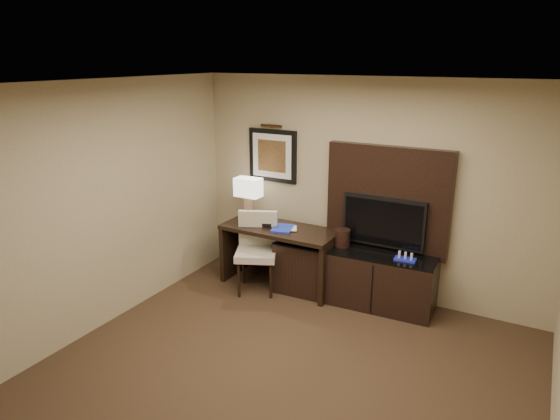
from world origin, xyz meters
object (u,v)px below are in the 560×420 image
Objects in this scene: ice_bucket at (342,238)px; minibar_tray at (405,257)px; desk at (280,257)px; tv at (384,222)px; desk_chair at (256,253)px; credenza at (353,275)px; table_lamp at (248,197)px; desk_phone at (266,222)px.

ice_bucket is 0.81m from minibar_tray.
tv is (1.29, 0.24, 0.62)m from desk.
tv is 0.51m from minibar_tray.
minibar_tray is at bearing -14.93° from desk_chair.
minibar_tray is (0.63, -0.05, 0.38)m from credenza.
credenza is 0.48m from ice_bucket.
table_lamp reaches higher than desk.
desk_chair is 1.11m from ice_bucket.
table_lamp reaches higher than minibar_tray.
credenza is at bearing -7.44° from ice_bucket.
desk_phone is (-0.20, -0.01, 0.45)m from desk.
tv reaches higher than desk_phone.
ice_bucket is (-0.46, -0.15, -0.23)m from tv.
table_lamp is 2.57× the size of minibar_tray.
tv is 1.64m from desk_chair.
desk_phone is (-0.02, 0.28, 0.33)m from desk_chair.
desk_chair is at bearing -170.39° from minibar_tray.
credenza is 0.76m from tv.
desk_chair is at bearing -160.13° from tv.
tv reaches higher than minibar_tray.
tv is 1.52m from desk_phone.
table_lamp is (-0.54, 0.11, 0.71)m from desk.
desk_chair reaches higher than ice_bucket.
tv reaches higher than ice_bucket.
credenza is (1.00, 0.07, -0.06)m from desk.
desk is 2.41× the size of table_lamp.
tv is at bearing -0.55° from desk_phone.
desk_phone is at bearing -179.25° from minibar_tray.
minibar_tray is at bearing -7.23° from credenza.
table_lamp is at bearing 168.87° from desk.
desk_phone is (-1.49, -0.25, -0.17)m from tv.
table_lamp reaches higher than ice_bucket.
desk_phone reaches higher than credenza.
minibar_tray is at bearing 1.03° from desk.
credenza is 1.72m from table_lamp.
minibar_tray is (0.35, -0.22, -0.30)m from tv.
desk_phone is at bearing -170.58° from tv.
table_lamp is at bearing 107.19° from desk_chair.
table_lamp is 0.44m from desk_phone.
desk_chair is 0.80m from table_lamp.
minibar_tray is (1.84, 0.02, -0.13)m from desk_phone.
credenza is 1.31m from desk_phone.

